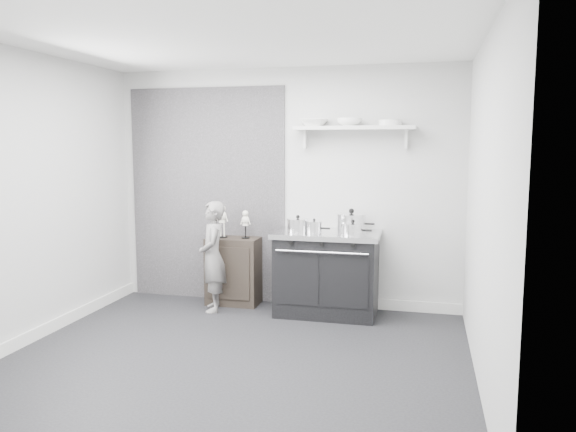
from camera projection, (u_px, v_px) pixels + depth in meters
The scene contains 15 objects.
ground at pixel (235, 358), 4.86m from camera, with size 4.00×4.00×0.00m, color black.
room_shell at pixel (228, 168), 4.82m from camera, with size 4.02×3.62×2.71m.
wall_shelf at pixel (354, 129), 6.03m from camera, with size 1.30×0.26×0.24m.
stove at pixel (327, 273), 6.09m from camera, with size 1.13×0.71×0.91m.
side_cabinet at pixel (234, 271), 6.49m from camera, with size 0.60×0.35×0.78m, color black.
child at pixel (213, 256), 6.20m from camera, with size 0.45×0.29×1.22m, color slate.
pot_front_left at pixel (298, 225), 6.02m from camera, with size 0.32×0.23×0.18m.
pot_back_right at pixel (351, 222), 6.04m from camera, with size 0.41×0.33×0.25m.
pot_front_right at pixel (353, 229), 5.80m from camera, with size 0.31×0.22×0.16m.
pot_front_center at pixel (314, 227), 5.93m from camera, with size 0.26×0.17×0.16m.
skeleton_full at pixel (222, 219), 6.45m from camera, with size 0.12×0.08×0.43m, color silver, non-canonical shape.
skeleton_torso at pixel (245, 222), 6.39m from camera, with size 0.10×0.07×0.37m, color silver, non-canonical shape.
bowl_large at pixel (314, 123), 6.12m from camera, with size 0.32×0.32×0.08m, color white.
bowl_small at pixel (349, 122), 6.03m from camera, with size 0.26×0.26×0.08m, color white.
plate_stack at pixel (390, 123), 5.93m from camera, with size 0.24×0.24×0.06m, color silver.
Camera 1 is at (1.56, -4.42, 1.84)m, focal length 35.00 mm.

